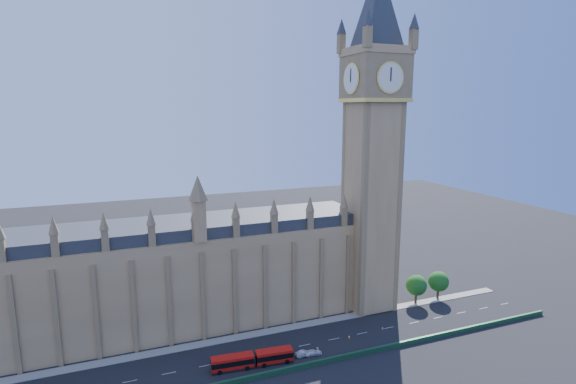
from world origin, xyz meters
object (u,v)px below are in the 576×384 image
object	(u,v)px
red_bus	(252,359)
car_white	(313,353)
car_silver	(304,353)
car_grey	(256,358)

from	to	relation	value
red_bus	car_white	xyz separation A→B (m)	(14.44, -0.81, -1.02)
red_bus	car_silver	distance (m)	12.35
car_grey	car_silver	distance (m)	11.18
car_silver	red_bus	bearing A→B (deg)	88.54
car_grey	car_silver	bearing A→B (deg)	-97.67
car_silver	car_white	xyz separation A→B (m)	(2.14, -0.41, -0.04)
red_bus	car_white	bearing A→B (deg)	2.14
car_grey	car_white	xyz separation A→B (m)	(13.10, -2.60, -0.04)
car_silver	car_grey	bearing A→B (deg)	79.10
red_bus	car_silver	bearing A→B (deg)	3.47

